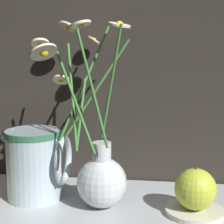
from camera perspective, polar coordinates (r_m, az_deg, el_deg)
The scene contains 6 objects.
ground_plane at distance 0.77m, azimuth 0.67°, elevation -15.11°, with size 6.00×6.00×0.00m, color black.
shelf at distance 0.77m, azimuth 0.67°, elevation -14.70°, with size 0.87×0.32×0.01m.
vase_with_flowers at distance 0.74m, azimuth -1.80°, elevation -8.85°, with size 0.19×0.26×0.37m.
ceramic_pitcher at distance 0.79m, azimuth -11.58°, elevation -7.40°, with size 0.14×0.11×0.16m.
saucer_plate at distance 0.75m, azimuth 12.46°, elevation -14.56°, with size 0.11×0.11×0.01m.
orange_fruit at distance 0.73m, azimuth 12.59°, elevation -11.39°, with size 0.08×0.08×0.09m.
Camera 1 is at (0.08, -0.69, 0.32)m, focal length 60.00 mm.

